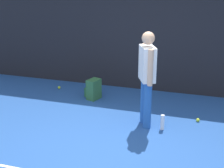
# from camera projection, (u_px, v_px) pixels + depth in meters

# --- Properties ---
(ground_plane) EXTENTS (12.00, 12.00, 0.00)m
(ground_plane) POSITION_uv_depth(u_px,v_px,m) (104.00, 154.00, 5.12)
(ground_plane) COLOR #234C93
(back_fence) EXTENTS (10.00, 0.10, 2.39)m
(back_fence) POSITION_uv_depth(u_px,v_px,m) (146.00, 38.00, 7.42)
(back_fence) COLOR black
(back_fence) RESTS_ON ground
(tennis_player) EXTENTS (0.37, 0.49, 1.70)m
(tennis_player) POSITION_uv_depth(u_px,v_px,m) (147.00, 74.00, 5.74)
(tennis_player) COLOR #2659A5
(tennis_player) RESTS_ON ground
(backpack) EXTENTS (0.35, 0.35, 0.44)m
(backpack) POSITION_uv_depth(u_px,v_px,m) (93.00, 89.00, 7.17)
(backpack) COLOR #2D6038
(backpack) RESTS_ON ground
(tennis_ball_by_fence) EXTENTS (0.07, 0.07, 0.07)m
(tennis_ball_by_fence) POSITION_uv_depth(u_px,v_px,m) (59.00, 87.00, 7.80)
(tennis_ball_by_fence) COLOR #CCE033
(tennis_ball_by_fence) RESTS_ON ground
(tennis_ball_mid_court) EXTENTS (0.07, 0.07, 0.07)m
(tennis_ball_mid_court) POSITION_uv_depth(u_px,v_px,m) (198.00, 120.00, 6.16)
(tennis_ball_mid_court) COLOR #CCE033
(tennis_ball_mid_court) RESTS_ON ground
(water_bottle) EXTENTS (0.07, 0.07, 0.27)m
(water_bottle) POSITION_uv_depth(u_px,v_px,m) (162.00, 122.00, 5.83)
(water_bottle) COLOR white
(water_bottle) RESTS_ON ground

